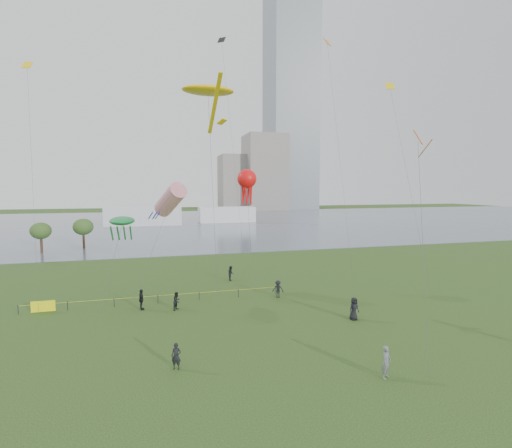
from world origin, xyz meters
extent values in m
plane|color=#213C13|center=(0.00, 0.00, 0.00)|extent=(400.00, 400.00, 0.00)
cube|color=#505D6E|center=(0.00, 100.00, 0.02)|extent=(400.00, 120.00, 0.08)
cube|color=slate|center=(62.00, 168.00, 60.00)|extent=(24.00, 24.00, 120.00)
cube|color=gray|center=(46.00, 162.00, 19.00)|extent=(20.00, 20.00, 38.00)
cube|color=gray|center=(32.00, 168.00, 14.00)|extent=(16.00, 18.00, 28.00)
cube|color=silver|center=(-12.00, 95.00, 3.00)|extent=(22.00, 8.00, 6.00)
cube|color=silver|center=(14.00, 98.00, 2.50)|extent=(18.00, 7.00, 5.00)
cylinder|color=#382619|center=(-21.46, 52.41, 1.25)|extent=(0.44, 0.44, 2.50)
ellipsoid|color=#3B5D24|center=(-21.46, 52.41, 4.05)|extent=(3.55, 3.55, 3.00)
cylinder|color=#382619|center=(-27.63, 49.22, 1.19)|extent=(0.44, 0.44, 2.37)
ellipsoid|color=#3B5D24|center=(-27.63, 49.22, 3.85)|extent=(3.37, 3.37, 2.85)
cylinder|color=black|center=(-20.53, 14.99, 0.42)|extent=(0.07, 0.07, 0.85)
cylinder|color=black|center=(-16.53, 14.99, 0.42)|extent=(0.07, 0.07, 0.85)
cylinder|color=black|center=(-12.53, 14.99, 0.42)|extent=(0.07, 0.07, 0.85)
cylinder|color=black|center=(-8.53, 14.99, 0.42)|extent=(0.07, 0.07, 0.85)
cylinder|color=black|center=(-4.53, 14.99, 0.42)|extent=(0.07, 0.07, 0.85)
cylinder|color=black|center=(-0.53, 14.99, 0.42)|extent=(0.07, 0.07, 0.85)
cylinder|color=black|center=(3.47, 14.99, 0.42)|extent=(0.07, 0.07, 0.85)
cylinder|color=yellow|center=(-8.53, 14.99, 0.75)|extent=(24.00, 0.03, 0.03)
cube|color=#FDFC0D|center=(-18.53, 14.99, 0.55)|extent=(2.00, 0.04, 1.00)
imported|color=slate|center=(4.33, -3.27, 0.98)|extent=(0.85, 0.78, 1.96)
imported|color=black|center=(-6.85, 12.53, 0.83)|extent=(0.99, 1.03, 1.67)
imported|color=black|center=(3.34, 13.71, 0.89)|extent=(1.33, 1.11, 1.78)
imported|color=black|center=(-9.99, 13.40, 0.95)|extent=(0.68, 1.19, 1.91)
imported|color=black|center=(7.52, 5.94, 0.97)|extent=(1.05, 0.79, 1.94)
imported|color=black|center=(-7.53, 1.07, 0.83)|extent=(0.70, 0.56, 1.66)
imported|color=black|center=(0.11, 21.95, 0.88)|extent=(0.77, 0.94, 1.77)
cylinder|color=#3F3F42|center=(-3.04, 14.93, 10.58)|extent=(0.12, 5.79, 21.18)
ellipsoid|color=yellow|center=(-3.00, 17.82, 21.17)|extent=(5.41, 3.38, 0.85)
cube|color=yellow|center=(-3.00, 13.62, 18.77)|extent=(0.36, 6.98, 4.09)
cube|color=yellow|center=(-3.00, 9.82, 16.67)|extent=(0.95, 0.95, 0.42)
cylinder|color=#3F3F42|center=(-8.85, 19.20, 4.93)|extent=(3.88, 2.73, 9.87)
cylinder|color=red|center=(-6.93, 20.55, 9.86)|extent=(3.83, 5.25, 3.94)
cylinder|color=#192DB3|center=(-8.33, 19.35, 8.26)|extent=(0.60, 1.13, 0.88)
cylinder|color=#192DB3|center=(-8.60, 19.73, 8.26)|extent=(0.60, 1.13, 0.88)
cylinder|color=#192DB3|center=(-9.05, 19.58, 8.26)|extent=(0.60, 1.13, 0.88)
cylinder|color=#192DB3|center=(-9.05, 19.11, 8.26)|extent=(0.60, 1.13, 0.88)
cylinder|color=#192DB3|center=(-8.60, 18.97, 8.26)|extent=(0.60, 1.13, 0.88)
cylinder|color=#3F3F42|center=(-12.60, 14.74, 4.02)|extent=(1.95, 2.70, 8.05)
ellipsoid|color=#167C36|center=(-11.64, 16.07, 8.04)|extent=(2.32, 4.18, 0.81)
cylinder|color=#167C36|center=(-12.44, 14.47, 7.04)|extent=(0.16, 1.79, 1.54)
cylinder|color=#167C36|center=(-11.89, 14.47, 7.04)|extent=(0.16, 1.79, 1.54)
cylinder|color=#167C36|center=(-11.34, 14.47, 7.04)|extent=(0.16, 1.79, 1.54)
cylinder|color=#167C36|center=(-10.79, 14.47, 7.04)|extent=(0.16, 1.79, 1.54)
cylinder|color=#3F3F42|center=(0.81, 15.32, 6.10)|extent=(1.42, 8.26, 12.21)
sphere|color=red|center=(1.50, 19.44, 12.20)|extent=(2.18, 2.18, 2.18)
cylinder|color=red|center=(2.00, 19.44, 10.60)|extent=(0.18, 0.54, 2.60)
cylinder|color=red|center=(1.75, 19.87, 10.60)|extent=(0.49, 0.36, 2.61)
cylinder|color=red|center=(1.25, 19.87, 10.60)|extent=(0.49, 0.36, 2.61)
cylinder|color=red|center=(1.00, 19.44, 10.60)|extent=(0.18, 0.54, 2.60)
cylinder|color=red|center=(1.25, 19.00, 10.60)|extent=(0.49, 0.36, 2.61)
cylinder|color=red|center=(1.75, 19.00, 10.60)|extent=(0.49, 0.36, 2.61)
cylinder|color=#3F3F42|center=(9.70, 0.62, 7.67)|extent=(5.83, 9.16, 15.35)
cube|color=#CC4F12|center=(12.60, 5.18, 15.34)|extent=(1.37, 1.37, 1.12)
cylinder|color=#CC4F12|center=(12.60, 4.28, 14.34)|extent=(0.08, 1.58, 1.35)
cube|color=yellow|center=(-20.37, 20.99, 23.23)|extent=(1.04, 1.00, 0.76)
cube|color=orange|center=(10.12, 17.42, 27.10)|extent=(0.93, 0.60, 0.76)
cube|color=black|center=(-0.39, 24.20, 28.79)|extent=(1.05, 0.96, 0.76)
cube|color=yellow|center=(15.35, 13.28, 21.74)|extent=(0.97, 0.68, 0.76)
camera|label=1|loc=(-8.55, -21.37, 11.16)|focal=26.00mm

